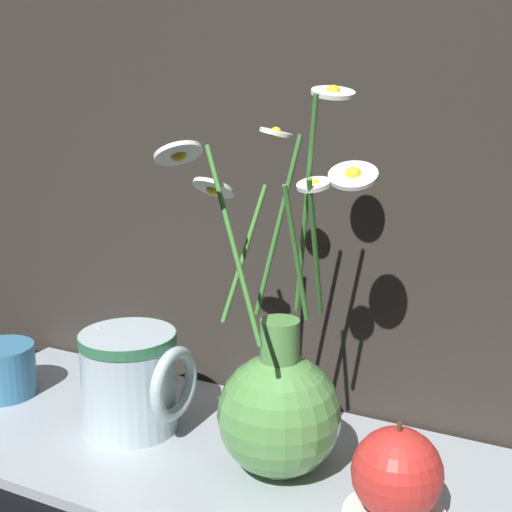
# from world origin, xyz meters

# --- Properties ---
(ground_plane) EXTENTS (6.00, 6.00, 0.00)m
(ground_plane) POSITION_xyz_m (0.00, 0.00, 0.00)
(ground_plane) COLOR black
(shelf) EXTENTS (0.83, 0.30, 0.01)m
(shelf) POSITION_xyz_m (0.00, 0.00, 0.01)
(shelf) COLOR #9EA8B2
(shelf) RESTS_ON ground_plane
(vase_with_flowers) EXTENTS (0.19, 0.18, 0.39)m
(vase_with_flowers) POSITION_xyz_m (0.04, -0.01, 0.09)
(vase_with_flowers) COLOR #59994C
(vase_with_flowers) RESTS_ON shelf
(ceramic_pitcher) EXTENTS (0.14, 0.11, 0.13)m
(ceramic_pitcher) POSITION_xyz_m (-0.15, -0.00, 0.08)
(ceramic_pitcher) COLOR silver
(ceramic_pitcher) RESTS_ON shelf
(orange_fruit) EXTENTS (0.08, 0.08, 0.09)m
(orange_fruit) POSITION_xyz_m (0.18, -0.04, 0.06)
(orange_fruit) COLOR red
(orange_fruit) RESTS_ON saucer_plate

